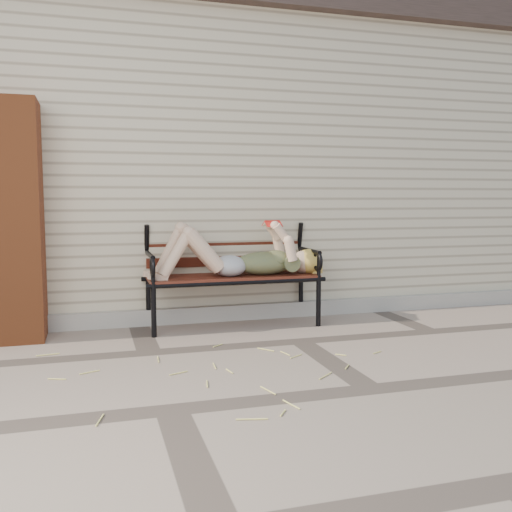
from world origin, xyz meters
name	(u,v)px	position (x,y,z in m)	size (l,w,h in m)	color
ground	(300,341)	(0.00, 0.00, 0.00)	(80.00, 80.00, 0.00)	gray
house_wall	(220,175)	(0.00, 3.00, 1.50)	(8.00, 4.00, 3.00)	beige
house_roof	(220,45)	(0.00, 3.00, 3.15)	(8.30, 4.30, 0.30)	#493834
foundation_strip	(266,311)	(0.00, 0.97, 0.07)	(8.00, 0.10, 0.15)	#A8A497
brick_pillar	(10,221)	(-2.30, 0.75, 1.00)	(0.50, 0.50, 2.00)	brown
garden_bench	(230,258)	(-0.40, 0.83, 0.63)	(1.73, 0.69, 1.12)	black
reading_woman	(235,256)	(-0.39, 0.69, 0.66)	(1.63, 0.37, 0.51)	#0A3447
straw_scatter	(221,381)	(-0.87, -0.86, 0.01)	(3.12, 1.48, 0.01)	#E9E072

